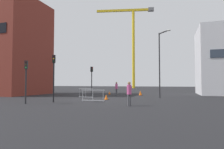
# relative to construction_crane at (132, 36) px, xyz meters

# --- Properties ---
(ground) EXTENTS (160.00, 160.00, 0.00)m
(ground) POSITION_rel_construction_crane_xyz_m (5.47, -44.76, -17.46)
(ground) COLOR black
(brick_building) EXTENTS (7.75, 8.61, 13.89)m
(brick_building) POSITION_rel_construction_crane_xyz_m (-9.75, -39.40, -10.51)
(brick_building) COLOR maroon
(brick_building) RESTS_ON ground
(construction_crane) EXTENTS (18.77, 5.00, 26.56)m
(construction_crane) POSITION_rel_construction_crane_xyz_m (0.00, 0.00, 0.00)
(construction_crane) COLOR yellow
(construction_crane) RESTS_ON ground
(streetlamp_tall) EXTENTS (1.39, 1.47, 7.50)m
(streetlamp_tall) POSITION_rel_construction_crane_xyz_m (11.47, -39.73, -13.03)
(streetlamp_tall) COLOR #232326
(streetlamp_tall) RESTS_ON ground
(traffic_light_verge) EXTENTS (0.34, 0.39, 4.19)m
(traffic_light_verge) POSITION_rel_construction_crane_xyz_m (2.69, -47.56, -14.66)
(traffic_light_verge) COLOR black
(traffic_light_verge) RESTS_ON ground
(traffic_light_near) EXTENTS (0.39, 0.34, 3.91)m
(traffic_light_near) POSITION_rel_construction_crane_xyz_m (2.26, -38.21, -14.83)
(traffic_light_near) COLOR #232326
(traffic_light_near) RESTS_ON ground
(traffic_light_crosswalk) EXTENTS (0.36, 0.38, 3.53)m
(traffic_light_crosswalk) POSITION_rel_construction_crane_xyz_m (1.27, -49.33, -15.06)
(traffic_light_crosswalk) COLOR #232326
(traffic_light_crosswalk) RESTS_ON ground
(pedestrian_walking) EXTENTS (0.34, 0.34, 1.80)m
(pedestrian_walking) POSITION_rel_construction_crane_xyz_m (9.66, -48.22, -16.41)
(pedestrian_walking) COLOR #4C4C51
(pedestrian_walking) RESTS_ON ground
(pedestrian_waiting) EXTENTS (0.34, 0.34, 1.83)m
(pedestrian_waiting) POSITION_rel_construction_crane_xyz_m (5.18, -36.22, -16.39)
(pedestrian_waiting) COLOR #4C4C51
(pedestrian_waiting) RESTS_ON ground
(safety_barrier_mid_span) EXTENTS (1.90, 0.31, 1.08)m
(safety_barrier_mid_span) POSITION_rel_construction_crane_xyz_m (3.21, -42.06, -16.90)
(safety_barrier_mid_span) COLOR gray
(safety_barrier_mid_span) RESTS_ON ground
(safety_barrier_right_run) EXTENTS (2.20, 0.22, 1.08)m
(safety_barrier_right_run) POSITION_rel_construction_crane_xyz_m (5.72, -45.84, -16.90)
(safety_barrier_right_run) COLOR #B2B5BA
(safety_barrier_right_run) RESTS_ON ground
(traffic_cone_striped) EXTENTS (0.52, 0.52, 0.52)m
(traffic_cone_striped) POSITION_rel_construction_crane_xyz_m (6.30, -43.76, -17.22)
(traffic_cone_striped) COLOR black
(traffic_cone_striped) RESTS_ON ground
(traffic_cone_orange) EXTENTS (0.48, 0.48, 0.49)m
(traffic_cone_orange) POSITION_rel_construction_crane_xyz_m (3.71, -34.94, -17.24)
(traffic_cone_orange) COLOR black
(traffic_cone_orange) RESTS_ON ground
(traffic_cone_on_verge) EXTENTS (0.62, 0.62, 0.63)m
(traffic_cone_on_verge) POSITION_rel_construction_crane_xyz_m (8.48, -35.77, -17.17)
(traffic_cone_on_verge) COLOR black
(traffic_cone_on_verge) RESTS_ON ground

